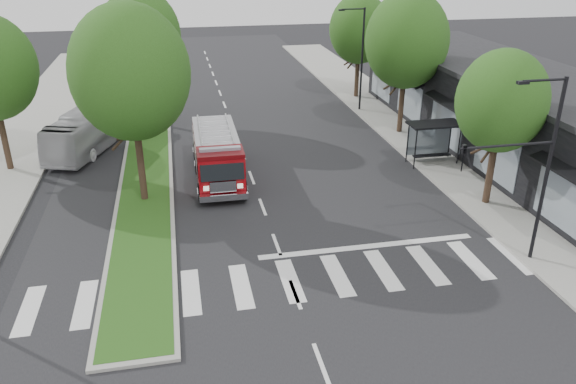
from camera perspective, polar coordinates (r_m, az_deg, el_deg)
name	(u,v)px	position (r m, az deg, el deg)	size (l,w,h in m)	color
ground	(277,245)	(25.64, -1.16, -5.37)	(140.00, 140.00, 0.00)	black
sidewalk_right	(436,150)	(38.07, 14.84, 4.14)	(5.00, 80.00, 0.15)	gray
median	(150,130)	(41.92, -13.89, 6.10)	(3.00, 50.00, 0.15)	gray
storefront_row	(505,110)	(39.52, 21.15, 7.75)	(8.00, 30.00, 5.00)	black
bus_shelter	(433,131)	(35.32, 14.54, 5.98)	(3.20, 1.60, 2.61)	black
tree_right_near	(502,102)	(29.37, 20.87, 8.57)	(4.40, 4.40, 8.05)	black
tree_right_mid	(407,41)	(39.59, 11.98, 14.82)	(5.60, 5.60, 9.72)	black
tree_right_far	(359,29)	(48.93, 7.26, 16.11)	(5.00, 5.00, 8.73)	black
tree_median_near	(130,73)	(28.60, -15.74, 11.57)	(5.80, 5.80, 10.16)	black
tree_median_far	(141,35)	(42.42, -14.72, 15.17)	(5.60, 5.60, 9.72)	black
streetlight_right_near	(530,161)	(24.25, 23.36, 2.91)	(4.08, 0.22, 8.00)	black
streetlight_right_far	(360,55)	(45.05, 7.36, 13.64)	(2.11, 0.20, 8.00)	black
fire_engine	(217,155)	(32.46, -7.21, 3.74)	(2.65, 8.35, 2.89)	#510407
city_bus	(93,127)	(39.33, -19.23, 6.22)	(2.28, 9.76, 2.72)	#AAA9AE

